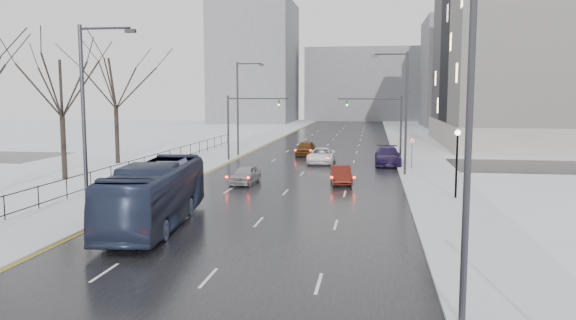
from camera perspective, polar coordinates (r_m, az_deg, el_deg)
The scene contains 25 objects.
road at distance 66.55m, azimuth 3.61°, elevation 0.99°, with size 16.00×150.00×0.04m, color black.
cross_road at distance 54.68m, azimuth 2.50°, elevation -0.25°, with size 130.00×10.00×0.04m, color black.
sidewalk_left at distance 68.26m, azimuth -5.21°, elevation 1.17°, with size 5.00×150.00×0.16m, color silver.
sidewalk_right at distance 66.46m, azimuth 12.66°, elevation 0.89°, with size 5.00×150.00×0.16m, color silver.
park_strip at distance 71.13m, azimuth -12.66°, elevation 1.24°, with size 14.00×150.00×0.12m, color white.
tree_park_d at distance 46.88m, azimuth -21.69°, elevation -1.91°, with size 8.75×8.75×12.50m, color black, non-canonical shape.
tree_park_e at distance 55.82m, azimuth -16.89°, elevation -0.41°, with size 9.45×9.45×13.50m, color black, non-canonical shape.
iron_fence at distance 40.98m, azimuth -18.76°, elevation -1.69°, with size 0.06×70.00×1.30m.
streetlight_r_near at distance 16.17m, azimuth 17.08°, elevation 2.78°, with size 2.95×0.25×10.00m.
streetlight_r_mid at distance 46.04m, azimuth 11.65°, elevation 5.30°, with size 2.95×0.25×10.00m.
streetlight_l_near at distance 29.50m, azimuth -19.67°, elevation 4.33°, with size 2.95×0.25×10.00m.
streetlight_l_far at distance 59.63m, azimuth -4.92°, elevation 5.71°, with size 2.95×0.25×10.00m.
lamppost_r_mid at distance 36.53m, azimuth 16.79°, elevation 0.62°, with size 0.36×0.36×4.28m.
mast_signal_right at distance 54.04m, azimuth 10.28°, elevation 3.92°, with size 6.10×0.33×6.50m.
mast_signal_left at distance 55.59m, azimuth -5.03°, elevation 4.08°, with size 6.10×0.33×6.50m.
no_uturn_sign at distance 50.27m, azimuth 12.50°, elevation 1.60°, with size 0.60×0.06×2.70m.
bldg_far_right at distance 123.06m, azimuth 19.25°, elevation 8.38°, with size 24.00×20.00×22.00m, color slate.
bldg_far_left at distance 134.08m, azimuth -3.38°, elevation 9.85°, with size 18.00×22.00×28.00m, color slate.
bldg_far_center at distance 145.99m, azimuth 8.01°, elevation 7.58°, with size 30.00×18.00×18.00m, color slate.
bus at distance 29.00m, azimuth -13.31°, elevation -3.40°, with size 2.69×11.50×3.20m, color #232C45.
sedan_center_near at distance 41.62m, azimuth -4.35°, elevation -1.48°, with size 1.61×4.01×1.37m, color #939397.
sedan_right_near at distance 41.66m, azimuth 5.40°, elevation -1.51°, with size 1.40×4.02×1.32m, color #4E140D.
sedan_right_cross at distance 53.87m, azimuth 3.44°, elevation 0.45°, with size 2.43×5.26×1.46m, color white.
sedan_right_far at distance 53.30m, azimuth 10.10°, elevation 0.41°, with size 2.35×5.79×1.68m, color #1F133A.
sedan_center_far at distance 60.76m, azimuth 1.81°, elevation 1.21°, with size 1.83×4.56×1.55m, color #532B0E.
Camera 1 is at (5.79, -5.96, 6.65)m, focal length 35.00 mm.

